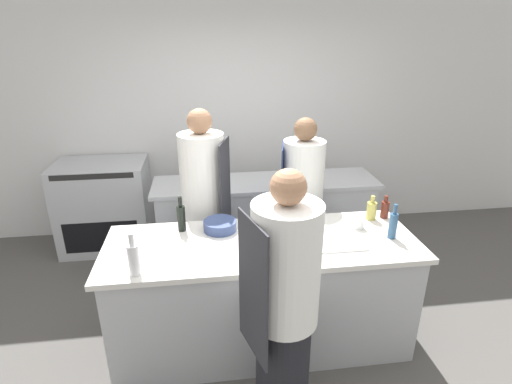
{
  "coord_description": "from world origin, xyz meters",
  "views": [
    {
      "loc": [
        -0.39,
        -2.53,
        2.33
      ],
      "look_at": [
        0.0,
        0.35,
        1.15
      ],
      "focal_mm": 28.0,
      "sensor_mm": 36.0,
      "label": 1
    }
  ],
  "objects_px": {
    "oven_range": "(105,206)",
    "bowl_prep_small": "(220,225)",
    "bowl_mixing_large": "(264,234)",
    "bottle_vinegar": "(393,225)",
    "chef_at_pass_far": "(301,206)",
    "bottle_water": "(385,209)",
    "bottle_wine": "(181,217)",
    "bottle_sauce": "(285,222)",
    "bottle_olive_oil": "(371,210)",
    "chef_at_stove": "(204,208)",
    "bottle_cooking_oil": "(134,258)",
    "cup": "(358,223)",
    "chef_at_prep_near": "(284,310)"
  },
  "relations": [
    {
      "from": "oven_range",
      "to": "bottle_cooking_oil",
      "type": "xyz_separation_m",
      "value": [
        0.67,
        -2.06,
        0.51
      ]
    },
    {
      "from": "bottle_vinegar",
      "to": "bowl_prep_small",
      "type": "relative_size",
      "value": 1.07
    },
    {
      "from": "bottle_water",
      "to": "oven_range",
      "type": "bearing_deg",
      "value": 150.1
    },
    {
      "from": "bottle_wine",
      "to": "bottle_water",
      "type": "xyz_separation_m",
      "value": [
        1.64,
        0.01,
        -0.03
      ]
    },
    {
      "from": "bottle_wine",
      "to": "bottle_cooking_oil",
      "type": "bearing_deg",
      "value": -115.39
    },
    {
      "from": "oven_range",
      "to": "bottle_vinegar",
      "type": "height_order",
      "value": "bottle_vinegar"
    },
    {
      "from": "chef_at_stove",
      "to": "bowl_mixing_large",
      "type": "xyz_separation_m",
      "value": [
        0.43,
        -0.66,
        0.05
      ]
    },
    {
      "from": "bottle_sauce",
      "to": "bowl_mixing_large",
      "type": "bearing_deg",
      "value": -155.7
    },
    {
      "from": "chef_at_prep_near",
      "to": "bottle_olive_oil",
      "type": "relative_size",
      "value": 8.37
    },
    {
      "from": "chef_at_stove",
      "to": "chef_at_prep_near",
      "type": "bearing_deg",
      "value": 32.76
    },
    {
      "from": "bottle_vinegar",
      "to": "bottle_sauce",
      "type": "relative_size",
      "value": 1.35
    },
    {
      "from": "bottle_wine",
      "to": "bottle_sauce",
      "type": "bearing_deg",
      "value": -8.89
    },
    {
      "from": "bottle_water",
      "to": "cup",
      "type": "distance_m",
      "value": 0.32
    },
    {
      "from": "bottle_water",
      "to": "bowl_prep_small",
      "type": "bearing_deg",
      "value": -178.07
    },
    {
      "from": "bowl_prep_small",
      "to": "cup",
      "type": "relative_size",
      "value": 2.85
    },
    {
      "from": "bowl_mixing_large",
      "to": "bowl_prep_small",
      "type": "bearing_deg",
      "value": 152.84
    },
    {
      "from": "bottle_wine",
      "to": "bottle_water",
      "type": "relative_size",
      "value": 1.45
    },
    {
      "from": "bottle_water",
      "to": "bowl_mixing_large",
      "type": "bearing_deg",
      "value": -168.57
    },
    {
      "from": "chef_at_stove",
      "to": "bottle_cooking_oil",
      "type": "height_order",
      "value": "chef_at_stove"
    },
    {
      "from": "bottle_olive_oil",
      "to": "bowl_mixing_large",
      "type": "height_order",
      "value": "bottle_olive_oil"
    },
    {
      "from": "oven_range",
      "to": "chef_at_pass_far",
      "type": "xyz_separation_m",
      "value": [
        2.01,
        -1.0,
        0.32
      ]
    },
    {
      "from": "bottle_olive_oil",
      "to": "bottle_wine",
      "type": "distance_m",
      "value": 1.52
    },
    {
      "from": "bottle_sauce",
      "to": "bottle_olive_oil",
      "type": "bearing_deg",
      "value": 9.07
    },
    {
      "from": "bottle_cooking_oil",
      "to": "bowl_mixing_large",
      "type": "relative_size",
      "value": 1.48
    },
    {
      "from": "bottle_sauce",
      "to": "bowl_prep_small",
      "type": "bearing_deg",
      "value": 170.09
    },
    {
      "from": "bottle_water",
      "to": "bowl_mixing_large",
      "type": "xyz_separation_m",
      "value": [
        -1.03,
        -0.21,
        -0.05
      ]
    },
    {
      "from": "chef_at_stove",
      "to": "bowl_mixing_large",
      "type": "relative_size",
      "value": 8.96
    },
    {
      "from": "chef_at_stove",
      "to": "bottle_sauce",
      "type": "relative_size",
      "value": 8.74
    },
    {
      "from": "bowl_mixing_large",
      "to": "bottle_olive_oil",
      "type": "bearing_deg",
      "value": 12.11
    },
    {
      "from": "chef_at_pass_far",
      "to": "bottle_vinegar",
      "type": "xyz_separation_m",
      "value": [
        0.48,
        -0.82,
        0.19
      ]
    },
    {
      "from": "bowl_mixing_large",
      "to": "bottle_vinegar",
      "type": "bearing_deg",
      "value": -7.82
    },
    {
      "from": "chef_at_prep_near",
      "to": "chef_at_stove",
      "type": "relative_size",
      "value": 0.97
    },
    {
      "from": "oven_range",
      "to": "bottle_vinegar",
      "type": "distance_m",
      "value": 3.12
    },
    {
      "from": "oven_range",
      "to": "bowl_prep_small",
      "type": "relative_size",
      "value": 3.97
    },
    {
      "from": "bottle_olive_oil",
      "to": "bottle_vinegar",
      "type": "height_order",
      "value": "bottle_vinegar"
    },
    {
      "from": "oven_range",
      "to": "chef_at_prep_near",
      "type": "height_order",
      "value": "chef_at_prep_near"
    },
    {
      "from": "oven_range",
      "to": "chef_at_prep_near",
      "type": "distance_m",
      "value": 2.93
    },
    {
      "from": "bowl_prep_small",
      "to": "oven_range",
      "type": "bearing_deg",
      "value": 128.81
    },
    {
      "from": "chef_at_pass_far",
      "to": "bottle_vinegar",
      "type": "relative_size",
      "value": 6.08
    },
    {
      "from": "bottle_olive_oil",
      "to": "bottle_cooking_oil",
      "type": "height_order",
      "value": "bottle_cooking_oil"
    },
    {
      "from": "bottle_vinegar",
      "to": "chef_at_prep_near",
      "type": "bearing_deg",
      "value": -145.72
    },
    {
      "from": "bottle_olive_oil",
      "to": "bowl_mixing_large",
      "type": "xyz_separation_m",
      "value": [
        -0.91,
        -0.2,
        -0.05
      ]
    },
    {
      "from": "bottle_cooking_oil",
      "to": "cup",
      "type": "xyz_separation_m",
      "value": [
        1.63,
        0.43,
        -0.07
      ]
    },
    {
      "from": "oven_range",
      "to": "bottle_wine",
      "type": "distance_m",
      "value": 1.84
    },
    {
      "from": "chef_at_prep_near",
      "to": "bowl_prep_small",
      "type": "bearing_deg",
      "value": 1.83
    },
    {
      "from": "bowl_mixing_large",
      "to": "cup",
      "type": "height_order",
      "value": "cup"
    },
    {
      "from": "bottle_wine",
      "to": "cup",
      "type": "distance_m",
      "value": 1.37
    },
    {
      "from": "bottle_cooking_oil",
      "to": "bottle_wine",
      "type": "bearing_deg",
      "value": 64.61
    },
    {
      "from": "bottle_wine",
      "to": "bottle_cooking_oil",
      "type": "relative_size",
      "value": 0.96
    },
    {
      "from": "bottle_wine",
      "to": "bottle_olive_oil",
      "type": "bearing_deg",
      "value": -0.15
    }
  ]
}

